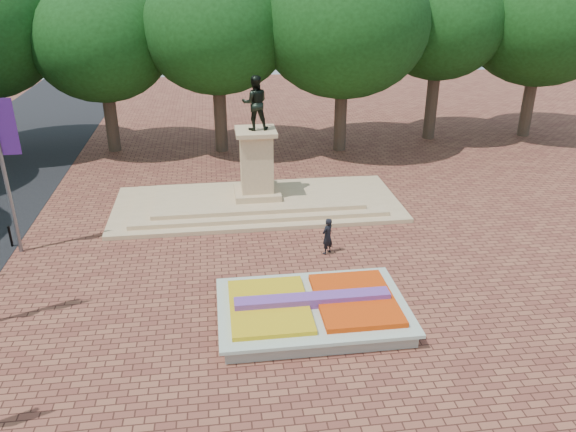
% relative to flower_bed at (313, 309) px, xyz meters
% --- Properties ---
extents(ground, '(90.00, 90.00, 0.00)m').
position_rel_flower_bed_xyz_m(ground, '(-1.03, 2.00, -0.38)').
color(ground, brown).
rests_on(ground, ground).
extents(flower_bed, '(6.30, 4.30, 0.91)m').
position_rel_flower_bed_xyz_m(flower_bed, '(0.00, 0.00, 0.00)').
color(flower_bed, gray).
rests_on(flower_bed, ground).
extents(monument, '(14.00, 6.00, 6.40)m').
position_rel_flower_bed_xyz_m(monument, '(-1.03, 10.00, 0.50)').
color(monument, tan).
rests_on(monument, ground).
extents(tree_row_back, '(44.80, 8.80, 10.43)m').
position_rel_flower_bed_xyz_m(tree_row_back, '(1.31, 20.00, 6.29)').
color(tree_row_back, '#36261D').
rests_on(tree_row_back, ground).
extents(pedestrian, '(0.68, 0.66, 1.57)m').
position_rel_flower_bed_xyz_m(pedestrian, '(1.40, 4.61, 0.41)').
color(pedestrian, black).
rests_on(pedestrian, ground).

